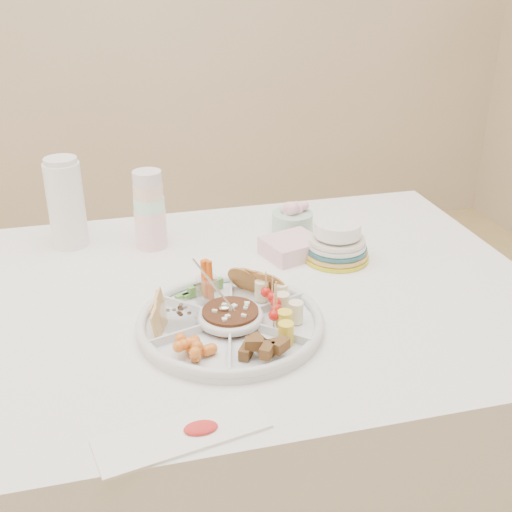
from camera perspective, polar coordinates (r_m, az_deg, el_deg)
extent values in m
cube|color=white|center=(1.69, -3.37, -14.62)|extent=(1.52, 1.02, 0.76)
cylinder|color=silver|center=(1.33, -2.29, -5.68)|extent=(0.48, 0.48, 0.04)
cylinder|color=black|center=(1.33, -2.30, -5.41)|extent=(0.15, 0.15, 0.04)
cylinder|color=#CEF2C9|center=(1.68, -9.47, 4.42)|extent=(0.10, 0.10, 0.23)
cylinder|color=white|center=(1.73, -16.56, 4.64)|extent=(0.10, 0.10, 0.24)
cylinder|color=#84BE95|center=(1.77, 3.26, 3.42)|extent=(0.14, 0.14, 0.08)
cube|color=beige|center=(1.64, 3.20, 0.79)|extent=(0.16, 0.15, 0.05)
cylinder|color=gold|center=(1.62, 7.21, 1.42)|extent=(0.19, 0.19, 0.11)
cube|color=white|center=(1.09, -6.54, -15.43)|extent=(0.30, 0.15, 0.01)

